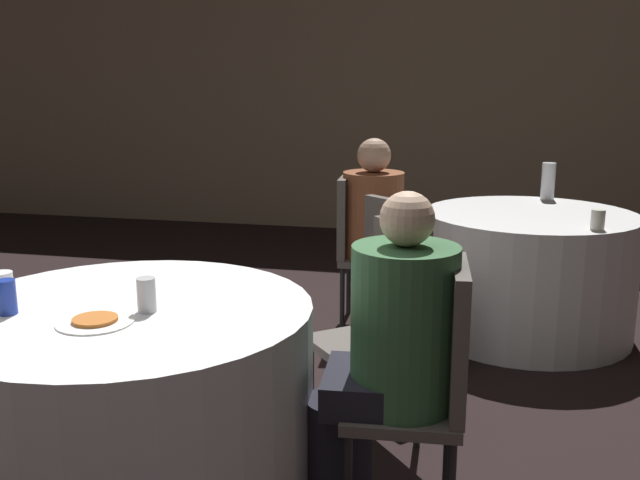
{
  "coord_description": "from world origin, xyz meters",
  "views": [
    {
      "loc": [
        1.39,
        -2.1,
        1.55
      ],
      "look_at": [
        0.72,
        0.88,
        0.86
      ],
      "focal_mm": 40.0,
      "sensor_mm": 36.0,
      "label": 1
    }
  ],
  "objects_px": {
    "soda_can_silver": "(146,295)",
    "chair_near_northeast": "(384,314)",
    "person_green_jacket": "(386,358)",
    "pizza_plate_near": "(95,321)",
    "chair_far_southwest": "(403,272)",
    "soda_can_blue": "(7,297)",
    "bottle_far": "(548,181)",
    "person_floral_shirt": "(382,230)",
    "chair_far_west": "(357,238)",
    "table_far": "(527,273)",
    "table_near": "(134,404)",
    "chair_near_east": "(432,375)"
  },
  "relations": [
    {
      "from": "chair_far_southwest",
      "to": "bottle_far",
      "type": "bearing_deg",
      "value": 98.91
    },
    {
      "from": "chair_near_east",
      "to": "bottle_far",
      "type": "xyz_separation_m",
      "value": [
        0.58,
        2.64,
        0.32
      ]
    },
    {
      "from": "table_far",
      "to": "bottle_far",
      "type": "height_order",
      "value": "bottle_far"
    },
    {
      "from": "chair_near_northeast",
      "to": "bottle_far",
      "type": "height_order",
      "value": "bottle_far"
    },
    {
      "from": "chair_far_west",
      "to": "chair_far_southwest",
      "type": "bearing_deg",
      "value": 22.88
    },
    {
      "from": "chair_far_west",
      "to": "chair_near_northeast",
      "type": "bearing_deg",
      "value": 10.44
    },
    {
      "from": "table_far",
      "to": "person_floral_shirt",
      "type": "height_order",
      "value": "person_floral_shirt"
    },
    {
      "from": "person_green_jacket",
      "to": "pizza_plate_near",
      "type": "distance_m",
      "value": 0.99
    },
    {
      "from": "pizza_plate_near",
      "to": "soda_can_blue",
      "type": "height_order",
      "value": "soda_can_blue"
    },
    {
      "from": "soda_can_blue",
      "to": "chair_far_west",
      "type": "bearing_deg",
      "value": 69.95
    },
    {
      "from": "person_floral_shirt",
      "to": "pizza_plate_near",
      "type": "distance_m",
      "value": 2.41
    },
    {
      "from": "chair_near_east",
      "to": "chair_far_southwest",
      "type": "bearing_deg",
      "value": 6.05
    },
    {
      "from": "table_near",
      "to": "chair_far_west",
      "type": "bearing_deg",
      "value": 77.52
    },
    {
      "from": "chair_near_northeast",
      "to": "person_green_jacket",
      "type": "relative_size",
      "value": 0.8
    },
    {
      "from": "chair_near_northeast",
      "to": "soda_can_silver",
      "type": "relative_size",
      "value": 7.81
    },
    {
      "from": "chair_near_northeast",
      "to": "person_green_jacket",
      "type": "xyz_separation_m",
      "value": [
        0.09,
        -0.62,
        0.05
      ]
    },
    {
      "from": "chair_near_northeast",
      "to": "chair_far_west",
      "type": "distance_m",
      "value": 1.48
    },
    {
      "from": "soda_can_silver",
      "to": "person_floral_shirt",
      "type": "bearing_deg",
      "value": 76.23
    },
    {
      "from": "person_green_jacket",
      "to": "pizza_plate_near",
      "type": "relative_size",
      "value": 4.63
    },
    {
      "from": "person_floral_shirt",
      "to": "table_near",
      "type": "bearing_deg",
      "value": -20.07
    },
    {
      "from": "chair_far_west",
      "to": "soda_can_silver",
      "type": "bearing_deg",
      "value": -13.61
    },
    {
      "from": "chair_far_west",
      "to": "person_floral_shirt",
      "type": "xyz_separation_m",
      "value": [
        0.16,
        0.01,
        0.06
      ]
    },
    {
      "from": "table_near",
      "to": "bottle_far",
      "type": "height_order",
      "value": "bottle_far"
    },
    {
      "from": "bottle_far",
      "to": "chair_far_west",
      "type": "bearing_deg",
      "value": -153.25
    },
    {
      "from": "chair_near_east",
      "to": "person_floral_shirt",
      "type": "relative_size",
      "value": 0.8
    },
    {
      "from": "person_floral_shirt",
      "to": "person_green_jacket",
      "type": "bearing_deg",
      "value": 4.39
    },
    {
      "from": "person_green_jacket",
      "to": "soda_can_blue",
      "type": "distance_m",
      "value": 1.32
    },
    {
      "from": "table_near",
      "to": "pizza_plate_near",
      "type": "distance_m",
      "value": 0.43
    },
    {
      "from": "person_green_jacket",
      "to": "soda_can_blue",
      "type": "relative_size",
      "value": 9.8
    },
    {
      "from": "chair_far_southwest",
      "to": "soda_can_silver",
      "type": "xyz_separation_m",
      "value": [
        -0.74,
        -1.43,
        0.26
      ]
    },
    {
      "from": "table_far",
      "to": "chair_near_northeast",
      "type": "xyz_separation_m",
      "value": [
        -0.69,
        -1.5,
        0.18
      ]
    },
    {
      "from": "chair_near_east",
      "to": "chair_far_west",
      "type": "distance_m",
      "value": 2.13
    },
    {
      "from": "chair_near_northeast",
      "to": "bottle_far",
      "type": "xyz_separation_m",
      "value": [
        0.83,
        2.03,
        0.32
      ]
    },
    {
      "from": "chair_far_southwest",
      "to": "soda_can_blue",
      "type": "bearing_deg",
      "value": -87.23
    },
    {
      "from": "person_floral_shirt",
      "to": "soda_can_silver",
      "type": "bearing_deg",
      "value": -17.5
    },
    {
      "from": "chair_far_southwest",
      "to": "person_floral_shirt",
      "type": "xyz_separation_m",
      "value": [
        -0.21,
        0.74,
        0.06
      ]
    },
    {
      "from": "chair_near_east",
      "to": "chair_near_northeast",
      "type": "relative_size",
      "value": 1.0
    },
    {
      "from": "pizza_plate_near",
      "to": "table_near",
      "type": "bearing_deg",
      "value": 82.66
    },
    {
      "from": "soda_can_silver",
      "to": "soda_can_blue",
      "type": "height_order",
      "value": "same"
    },
    {
      "from": "chair_far_southwest",
      "to": "soda_can_blue",
      "type": "distance_m",
      "value": 1.98
    },
    {
      "from": "table_near",
      "to": "table_far",
      "type": "xyz_separation_m",
      "value": [
        1.52,
        2.2,
        0.0
      ]
    },
    {
      "from": "soda_can_blue",
      "to": "table_far",
      "type": "bearing_deg",
      "value": 51.3
    },
    {
      "from": "table_far",
      "to": "chair_far_southwest",
      "type": "bearing_deg",
      "value": -130.51
    },
    {
      "from": "soda_can_silver",
      "to": "soda_can_blue",
      "type": "relative_size",
      "value": 1.0
    },
    {
      "from": "chair_far_southwest",
      "to": "person_floral_shirt",
      "type": "distance_m",
      "value": 0.78
    },
    {
      "from": "soda_can_blue",
      "to": "bottle_far",
      "type": "distance_m",
      "value": 3.53
    },
    {
      "from": "chair_far_west",
      "to": "bottle_far",
      "type": "relative_size",
      "value": 3.87
    },
    {
      "from": "chair_near_east",
      "to": "soda_can_silver",
      "type": "relative_size",
      "value": 7.81
    },
    {
      "from": "soda_can_silver",
      "to": "chair_near_northeast",
      "type": "bearing_deg",
      "value": 44.48
    },
    {
      "from": "pizza_plate_near",
      "to": "person_floral_shirt",
      "type": "bearing_deg",
      "value": 74.34
    }
  ]
}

